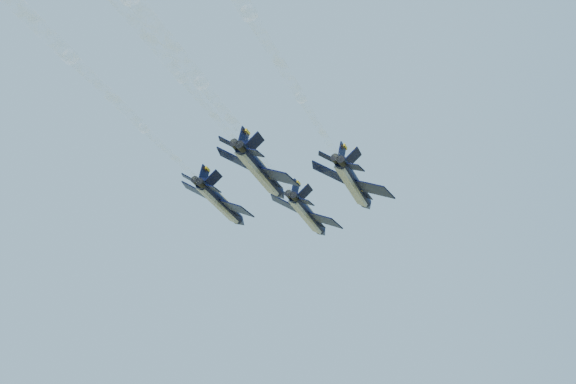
# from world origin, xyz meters

# --- Properties ---
(jet_lead) EXTENTS (12.00, 17.81, 6.52)m
(jet_lead) POSITION_xyz_m (2.00, 7.24, 95.37)
(jet_lead) COLOR black
(jet_left) EXTENTS (12.00, 17.81, 6.52)m
(jet_left) POSITION_xyz_m (-10.58, -0.64, 95.37)
(jet_left) COLOR black
(jet_right) EXTENTS (12.00, 17.81, 6.52)m
(jet_right) POSITION_xyz_m (10.35, -5.78, 95.37)
(jet_right) COLOR black
(jet_slot) EXTENTS (12.00, 17.81, 6.52)m
(jet_slot) POSITION_xyz_m (-1.99, -12.66, 95.37)
(jet_slot) COLOR black
(smoke_trail_lead) EXTENTS (20.09, 77.93, 3.66)m
(smoke_trail_lead) POSITION_xyz_m (-11.65, -52.57, 95.40)
(smoke_trail_lead) COLOR white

